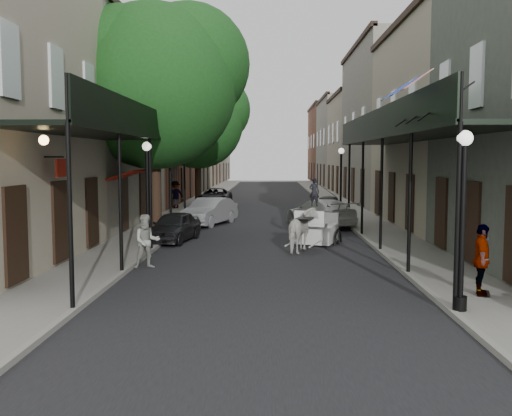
# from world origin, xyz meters

# --- Properties ---
(ground) EXTENTS (140.00, 140.00, 0.00)m
(ground) POSITION_xyz_m (0.00, 0.00, 0.00)
(ground) COLOR gray
(ground) RESTS_ON ground
(road) EXTENTS (8.00, 90.00, 0.01)m
(road) POSITION_xyz_m (0.00, 20.00, 0.01)
(road) COLOR black
(road) RESTS_ON ground
(sidewalk_left) EXTENTS (2.20, 90.00, 0.12)m
(sidewalk_left) POSITION_xyz_m (-5.00, 20.00, 0.06)
(sidewalk_left) COLOR gray
(sidewalk_left) RESTS_ON ground
(sidewalk_right) EXTENTS (2.20, 90.00, 0.12)m
(sidewalk_right) POSITION_xyz_m (5.00, 20.00, 0.06)
(sidewalk_right) COLOR gray
(sidewalk_right) RESTS_ON ground
(building_row_left) EXTENTS (5.00, 80.00, 10.50)m
(building_row_left) POSITION_xyz_m (-8.60, 30.00, 5.25)
(building_row_left) COLOR #A39A83
(building_row_left) RESTS_ON ground
(building_row_right) EXTENTS (5.00, 80.00, 10.50)m
(building_row_right) POSITION_xyz_m (8.60, 30.00, 5.25)
(building_row_right) COLOR gray
(building_row_right) RESTS_ON ground
(gallery_left) EXTENTS (2.20, 18.05, 4.88)m
(gallery_left) POSITION_xyz_m (-4.79, 6.98, 4.05)
(gallery_left) COLOR black
(gallery_left) RESTS_ON sidewalk_left
(gallery_right) EXTENTS (2.20, 18.05, 4.88)m
(gallery_right) POSITION_xyz_m (4.79, 6.98, 4.05)
(gallery_right) COLOR black
(gallery_right) RESTS_ON sidewalk_right
(tree_near) EXTENTS (7.31, 6.80, 9.63)m
(tree_near) POSITION_xyz_m (-4.20, 10.18, 6.49)
(tree_near) COLOR #382619
(tree_near) RESTS_ON sidewalk_left
(tree_far) EXTENTS (6.45, 6.00, 8.61)m
(tree_far) POSITION_xyz_m (-4.25, 24.18, 5.84)
(tree_far) COLOR #382619
(tree_far) RESTS_ON sidewalk_left
(lamppost_right_near) EXTENTS (0.32, 0.32, 3.71)m
(lamppost_right_near) POSITION_xyz_m (4.10, -2.00, 2.05)
(lamppost_right_near) COLOR black
(lamppost_right_near) RESTS_ON sidewalk_right
(lamppost_left) EXTENTS (0.32, 0.32, 3.71)m
(lamppost_left) POSITION_xyz_m (-4.10, 6.00, 2.05)
(lamppost_left) COLOR black
(lamppost_left) RESTS_ON sidewalk_left
(lamppost_right_far) EXTENTS (0.32, 0.32, 3.71)m
(lamppost_right_far) POSITION_xyz_m (4.10, 18.00, 2.05)
(lamppost_right_far) COLOR black
(lamppost_right_far) RESTS_ON sidewalk_right
(horse) EXTENTS (1.36, 1.98, 1.53)m
(horse) POSITION_xyz_m (1.32, 6.00, 0.76)
(horse) COLOR silver
(horse) RESTS_ON ground
(carriage) EXTENTS (2.04, 2.54, 2.56)m
(carriage) POSITION_xyz_m (2.08, 8.26, 0.99)
(carriage) COLOR black
(carriage) RESTS_ON ground
(pedestrian_walking) EXTENTS (0.95, 0.85, 1.61)m
(pedestrian_walking) POSITION_xyz_m (-3.50, 3.00, 0.80)
(pedestrian_walking) COLOR #A2A39A
(pedestrian_walking) RESTS_ON ground
(pedestrian_sidewalk_left) EXTENTS (1.27, 1.18, 1.72)m
(pedestrian_sidewalk_left) POSITION_xyz_m (-5.80, 22.05, 0.98)
(pedestrian_sidewalk_left) COLOR gray
(pedestrian_sidewalk_left) RESTS_ON sidewalk_left
(pedestrian_sidewalk_right) EXTENTS (0.66, 1.04, 1.65)m
(pedestrian_sidewalk_right) POSITION_xyz_m (5.00, -0.72, 0.95)
(pedestrian_sidewalk_right) COLOR gray
(pedestrian_sidewalk_right) RESTS_ON sidewalk_right
(car_left_near) EXTENTS (1.99, 3.66, 1.18)m
(car_left_near) POSITION_xyz_m (-3.60, 8.39, 0.59)
(car_left_near) COLOR black
(car_left_near) RESTS_ON ground
(car_left_mid) EXTENTS (2.65, 4.26, 1.32)m
(car_left_mid) POSITION_xyz_m (-2.80, 14.00, 0.66)
(car_left_mid) COLOR #97979C
(car_left_mid) RESTS_ON ground
(car_left_far) EXTENTS (2.19, 4.47, 1.22)m
(car_left_far) POSITION_xyz_m (-3.60, 25.19, 0.61)
(car_left_far) COLOR black
(car_left_far) RESTS_ON ground
(car_right_near) EXTENTS (3.55, 4.92, 1.32)m
(car_right_near) POSITION_xyz_m (2.60, 13.57, 0.66)
(car_right_near) COLOR silver
(car_right_near) RESTS_ON ground
(car_right_far) EXTENTS (2.10, 3.69, 1.18)m
(car_right_far) POSITION_xyz_m (3.55, 19.00, 0.59)
(car_right_far) COLOR black
(car_right_far) RESTS_ON ground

